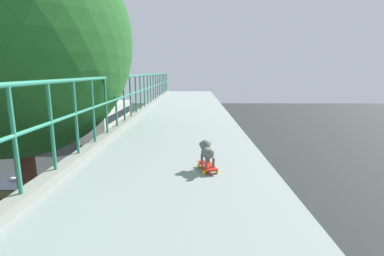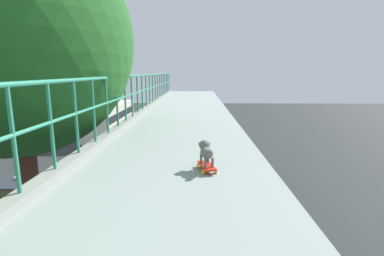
% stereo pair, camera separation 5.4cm
% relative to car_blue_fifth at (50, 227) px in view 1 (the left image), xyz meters
% --- Properties ---
extents(car_blue_fifth, '(1.96, 4.56, 1.39)m').
position_rel_car_blue_fifth_xyz_m(car_blue_fifth, '(0.00, 0.00, 0.00)').
color(car_blue_fifth, navy).
rests_on(car_blue_fifth, ground).
extents(car_yellow_cab_sixth, '(1.78, 4.50, 1.52)m').
position_rel_car_blue_fifth_xyz_m(car_yellow_cab_sixth, '(-3.22, 2.95, -0.00)').
color(car_yellow_cab_sixth, yellow).
rests_on(car_yellow_cab_sixth, ground).
extents(city_bus, '(2.71, 10.26, 3.32)m').
position_rel_car_blue_fifth_xyz_m(city_bus, '(-3.39, 19.20, 1.20)').
color(city_bus, beige).
rests_on(city_bus, ground).
extents(roadside_tree_mid, '(5.33, 5.33, 10.03)m').
position_rel_car_blue_fifth_xyz_m(roadside_tree_mid, '(1.63, -3.70, 6.68)').
color(roadside_tree_mid, brown).
rests_on(roadside_tree_mid, ground).
extents(toy_skateboard, '(0.28, 0.44, 0.08)m').
position_rel_car_blue_fifth_xyz_m(toy_skateboard, '(5.90, -6.54, 4.77)').
color(toy_skateboard, red).
rests_on(toy_skateboard, overpass_deck).
extents(small_dog, '(0.23, 0.40, 0.32)m').
position_rel_car_blue_fifth_xyz_m(small_dog, '(5.90, -6.50, 4.98)').
color(small_dog, '#5C6159').
rests_on(small_dog, toy_skateboard).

